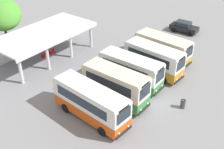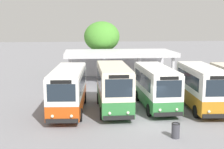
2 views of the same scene
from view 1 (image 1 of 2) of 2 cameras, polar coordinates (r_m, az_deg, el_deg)
The scene contains 14 objects.
ground_plane at distance 28.71m, azimuth 7.87°, elevation -5.53°, with size 180.00×180.00×0.00m, color gray.
city_bus_nearest_orange at distance 25.63m, azimuth -4.25°, elevation -5.41°, with size 2.74×7.87×3.27m.
city_bus_second_in_row at distance 27.59m, azimuth 0.70°, elevation -2.02°, with size 2.33×6.77×3.48m.
city_bus_middle_cream at distance 30.26m, azimuth 3.74°, elevation 0.99°, with size 2.31×7.07×3.25m.
city_bus_fourth_amber at distance 32.42m, azimuth 8.31°, elevation 3.06°, with size 2.59×6.96×3.35m.
city_bus_fifth_blue at distance 35.44m, azimuth 10.08°, elevation 5.31°, with size 2.78×7.08×3.12m.
parked_car_flank at distance 44.48m, azimuth 14.10°, elevation 9.19°, with size 1.93×4.14×1.62m.
terminal_canopy at distance 36.70m, azimuth -14.02°, elevation 7.42°, with size 12.62×6.27×3.40m.
waiting_chair_end_by_column at distance 36.41m, azimuth -13.58°, elevation 3.49°, with size 0.46×0.46×0.86m.
waiting_chair_second_from_end at distance 36.78m, azimuth -12.99°, elevation 3.88°, with size 0.46×0.46×0.86m.
waiting_chair_middle_seat at distance 37.03m, azimuth -12.22°, elevation 4.18°, with size 0.46×0.46×0.86m.
waiting_chair_fourth_seat at distance 37.35m, azimuth -11.56°, elevation 4.52°, with size 0.46×0.46×0.86m.
roadside_tree_behind_canopy at distance 38.76m, azimuth -21.03°, elevation 11.06°, with size 4.73×4.73×6.88m.
litter_bin_apron at distance 28.34m, azimuth 13.91°, elevation -5.70°, with size 0.49×0.49×0.90m.
Camera 1 is at (-20.29, -10.63, 17.31)m, focal length 45.97 mm.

